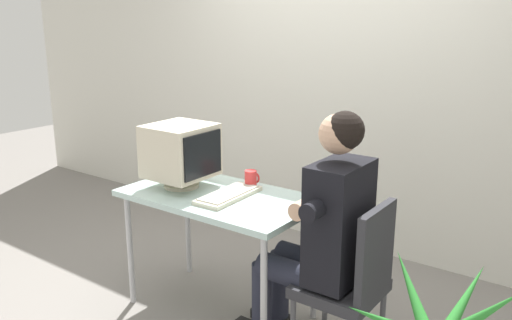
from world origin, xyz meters
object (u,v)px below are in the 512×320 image
desk (219,205)px  office_chair (352,279)px  desk_mug (251,179)px  crt_monitor (181,151)px  person_seated (322,229)px  keyboard (229,195)px

desk → office_chair: size_ratio=1.28×
office_chair → desk_mug: size_ratio=8.11×
crt_monitor → person_seated: 1.00m
person_seated → desk_mug: bearing=160.0°
crt_monitor → person_seated: bearing=0.5°
keyboard → desk_mug: 0.22m
crt_monitor → desk: bearing=5.4°
desk → crt_monitor: crt_monitor is taller
crt_monitor → office_chair: bearing=0.4°
desk → keyboard: 0.12m
crt_monitor → desk_mug: bearing=33.5°
desk → desk_mug: bearing=68.4°
desk_mug → keyboard: bearing=-89.7°
person_seated → keyboard: bearing=179.5°
keyboard → desk_mug: bearing=90.3°
desk_mug → office_chair: bearing=-15.7°
crt_monitor → person_seated: size_ratio=0.29×
keyboard → person_seated: 0.62m
person_seated → crt_monitor: bearing=-179.5°
crt_monitor → keyboard: 0.41m
office_chair → person_seated: bearing=180.0°
person_seated → desk_mug: size_ratio=12.14×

